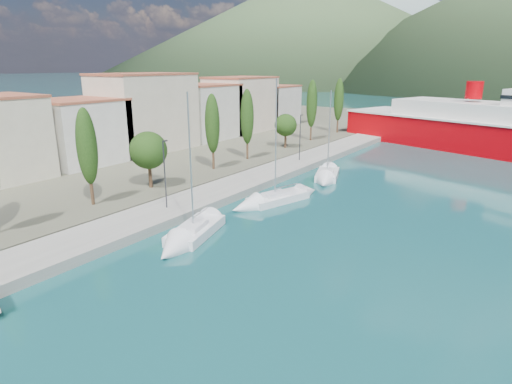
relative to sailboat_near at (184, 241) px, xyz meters
The scene contains 9 objects.
ground 111.03m from the sailboat_near, 88.34° to the left, with size 1400.00×1400.00×0.00m, color #164E51.
quay 17.94m from the sailboat_near, 108.78° to the left, with size 5.00×88.00×0.80m, color gray.
land_strip 51.42m from the sailboat_near, 148.35° to the left, with size 70.00×148.00×0.70m, color #565644.
town_buildings 40.41m from the sailboat_near, 135.89° to the left, with size 9.20×69.20×11.30m.
tree_row 25.48m from the sailboat_near, 119.45° to the left, with size 3.87×64.16×10.11m.
lamp_posts 8.71m from the sailboat_near, 137.26° to the left, with size 0.15×44.91×6.06m.
sailboat_near is the anchor object (origin of this frame).
sailboat_mid 11.10m from the sailboat_near, 91.92° to the left, with size 4.78×9.24×12.87m.
sailboat_far 22.91m from the sailboat_near, 88.13° to the left, with size 4.94×8.07×11.31m.
Camera 1 is at (18.38, -12.49, 13.09)m, focal length 30.00 mm.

